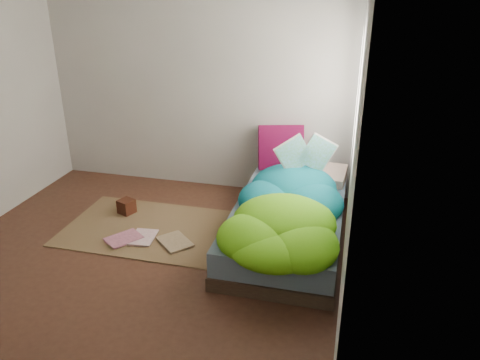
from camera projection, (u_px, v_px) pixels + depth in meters
name	position (u px, v px, depth m)	size (l,w,h in m)	color
ground	(137.00, 260.00, 4.11)	(3.50, 3.50, 0.00)	#46271B
room_walls	(120.00, 74.00, 3.47)	(3.54, 3.54, 2.62)	#B5B2AC
bed	(288.00, 222.00, 4.41)	(1.00, 2.00, 0.34)	#35251D
duvet	(286.00, 199.00, 4.08)	(0.96, 1.84, 0.34)	#07536E
rug	(148.00, 228.00, 4.63)	(1.60, 1.10, 0.01)	brown
pillow_floral	(318.00, 175.00, 4.86)	(0.56, 0.35, 0.13)	silver
pillow_magenta	(281.00, 147.00, 5.10)	(0.49, 0.15, 0.49)	#4C051F
open_book	(307.00, 144.00, 4.44)	(0.49, 0.11, 0.30)	#38832B
wooden_box	(127.00, 206.00, 4.89)	(0.15, 0.15, 0.15)	#3C1A0D
floor_book_a	(132.00, 237.00, 4.44)	(0.22, 0.30, 0.02)	white
floor_book_b	(118.00, 234.00, 4.48)	(0.23, 0.31, 0.03)	pink
floor_book_c	(163.00, 246.00, 4.28)	(0.24, 0.33, 0.03)	tan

